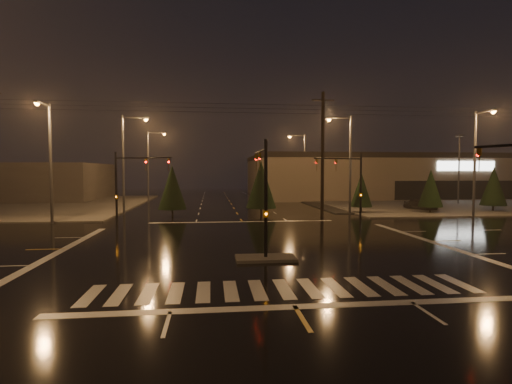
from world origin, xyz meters
TOP-DOWN VIEW (x-y plane):
  - ground at (0.00, 0.00)m, footprint 140.00×140.00m
  - sidewalk_ne at (30.00, 30.00)m, footprint 36.00×36.00m
  - median_island at (0.00, -4.00)m, footprint 3.00×1.60m
  - crosswalk at (0.00, -9.00)m, footprint 15.00×2.60m
  - stop_bar_near at (0.00, -11.00)m, footprint 16.00×0.50m
  - stop_bar_far at (0.00, 11.00)m, footprint 16.00×0.50m
  - parking_lot at (35.00, 28.00)m, footprint 50.00×24.00m
  - retail_building at (35.00, 45.99)m, footprint 60.20×28.30m
  - commercial_block at (-35.00, 42.00)m, footprint 30.00×18.00m
  - signal_mast_median at (0.00, -3.07)m, footprint 0.25×4.59m
  - signal_mast_ne at (9.50, 10.14)m, footprint 4.84×1.86m
  - signal_mast_nw at (-9.50, 10.14)m, footprint 4.84×1.86m
  - streetlight_1 at (-11.18, 18.00)m, footprint 2.77×0.32m
  - streetlight_2 at (-11.18, 34.00)m, footprint 2.77×0.32m
  - streetlight_3 at (11.18, 16.00)m, footprint 2.77×0.32m
  - streetlight_4 at (11.18, 36.00)m, footprint 2.77×0.32m
  - streetlight_5 at (-16.00, 11.18)m, footprint 0.32×2.77m
  - streetlight_6 at (22.00, 11.18)m, footprint 0.32×2.77m
  - utility_pole_1 at (8.00, 14.00)m, footprint 2.20×0.32m
  - conifer_0 at (12.95, 16.61)m, footprint 2.26×2.26m
  - conifer_1 at (20.14, 15.77)m, footprint 2.49×2.49m
  - conifer_2 at (27.91, 16.63)m, footprint 2.69×2.69m
  - conifer_3 at (-6.47, 16.00)m, footprint 2.77×2.77m
  - conifer_4 at (2.33, 16.33)m, footprint 3.06×3.06m
  - car_parked at (20.86, 19.08)m, footprint 2.73×4.19m

SIDE VIEW (x-z plane):
  - ground at x=0.00m, z-range 0.00..0.00m
  - crosswalk at x=0.00m, z-range 0.00..0.01m
  - stop_bar_near at x=0.00m, z-range 0.00..0.01m
  - stop_bar_far at x=0.00m, z-range 0.00..0.01m
  - parking_lot at x=35.00m, z-range 0.00..0.08m
  - sidewalk_ne at x=30.00m, z-range 0.00..0.12m
  - median_island at x=0.00m, z-range 0.00..0.15m
  - car_parked at x=20.86m, z-range 0.00..1.33m
  - conifer_0 at x=12.95m, z-range 0.35..4.58m
  - conifer_1 at x=20.14m, z-range 0.35..4.94m
  - commercial_block at x=-35.00m, z-range 0.00..5.60m
  - conifer_2 at x=27.91m, z-range 0.35..5.26m
  - conifer_3 at x=-6.47m, z-range 0.35..5.37m
  - conifer_4 at x=2.33m, z-range 0.35..5.82m
  - signal_mast_median at x=0.00m, z-range 0.75..6.75m
  - signal_mast_ne at x=9.50m, z-range 0.79..6.79m
  - signal_mast_nw at x=-9.50m, z-range 0.79..6.79m
  - retail_building at x=35.00m, z-range 0.24..7.44m
  - streetlight_1 at x=-11.18m, z-range 0.80..10.80m
  - streetlight_2 at x=-11.18m, z-range 0.80..10.80m
  - streetlight_3 at x=11.18m, z-range 0.80..10.80m
  - streetlight_4 at x=11.18m, z-range 0.80..10.80m
  - streetlight_5 at x=-16.00m, z-range 0.80..10.80m
  - streetlight_6 at x=22.00m, z-range 0.80..10.80m
  - utility_pole_1 at x=8.00m, z-range 0.13..12.13m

